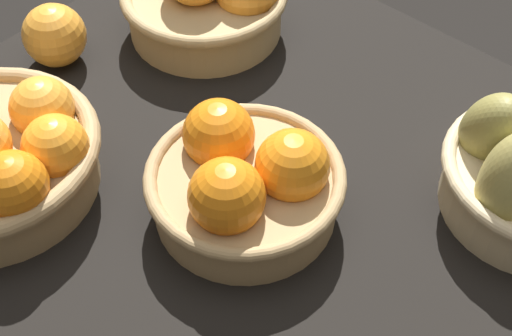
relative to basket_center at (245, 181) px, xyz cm
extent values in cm
cube|color=black|center=(0.90, -3.75, -6.08)|extent=(84.00, 72.00, 3.00)
cylinder|color=tan|center=(0.00, 0.06, -1.89)|extent=(19.28, 19.28, 5.37)
torus|color=tan|center=(0.00, 0.06, 0.79)|extent=(20.75, 20.75, 1.46)
sphere|color=orange|center=(-1.52, 4.29, 2.78)|extent=(7.65, 7.65, 7.65)
sphere|color=orange|center=(5.04, -1.46, 2.25)|extent=(7.65, 7.65, 7.65)
sphere|color=orange|center=(-3.50, -3.18, 2.30)|extent=(7.65, 7.65, 7.65)
sphere|color=#F49E33|center=(21.70, 8.47, 2.49)|extent=(6.97, 6.97, 6.97)
sphere|color=orange|center=(16.20, 11.01, 2.34)|extent=(6.97, 6.97, 6.97)
sphere|color=orange|center=(14.82, 17.09, 2.83)|extent=(6.97, 6.97, 6.97)
ellipsoid|color=#9E934C|center=(-21.20, -15.17, 2.58)|extent=(8.47, 10.42, 13.44)
ellipsoid|color=olive|center=(-16.20, -20.21, 3.00)|extent=(11.77, 10.75, 12.48)
cylinder|color=tan|center=(24.64, -19.19, -1.68)|extent=(20.13, 20.13, 5.80)
sphere|color=#F49E33|center=(34.20, -2.12, -0.58)|extent=(7.99, 7.99, 7.99)
camera|label=1|loc=(-32.79, 35.15, 57.01)|focal=51.18mm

